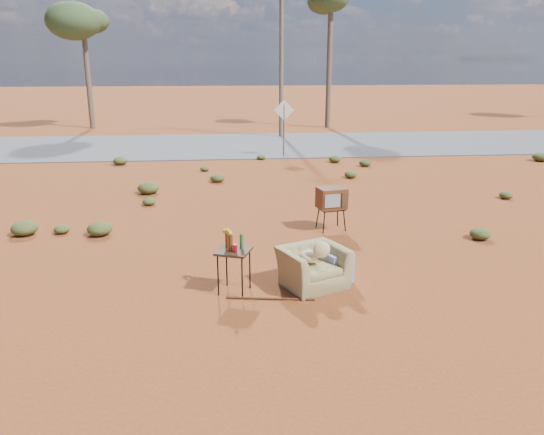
{
  "coord_description": "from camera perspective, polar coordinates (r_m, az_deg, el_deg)",
  "views": [
    {
      "loc": [
        -0.89,
        -8.36,
        3.66
      ],
      "look_at": [
        0.01,
        1.14,
        0.8
      ],
      "focal_mm": 35.0,
      "sensor_mm": 36.0,
      "label": 1
    }
  ],
  "objects": [
    {
      "name": "road_sign",
      "position": [
        20.62,
        1.3,
        10.66
      ],
      "size": [
        0.78,
        0.06,
        2.19
      ],
      "color": "brown",
      "rests_on": "ground"
    },
    {
      "name": "eucalyptus_near_left",
      "position": [
        31.24,
        -19.68,
        19.04
      ],
      "size": [
        3.2,
        3.2,
        6.6
      ],
      "color": "brown",
      "rests_on": "ground"
    },
    {
      "name": "highway",
      "position": [
        23.66,
        -3.22,
        7.79
      ],
      "size": [
        140.0,
        7.0,
        0.04
      ],
      "primitive_type": "cube",
      "color": "#565659",
      "rests_on": "ground"
    },
    {
      "name": "armchair",
      "position": [
        8.92,
        4.85,
        -4.7
      ],
      "size": [
        1.33,
        1.17,
        0.89
      ],
      "rotation": [
        0.0,
        0.0,
        0.4
      ],
      "color": "olive",
      "rests_on": "ground"
    },
    {
      "name": "rusty_bar",
      "position": [
        8.49,
        -0.2,
        -8.72
      ],
      "size": [
        1.4,
        0.25,
        0.04
      ],
      "primitive_type": "cylinder",
      "rotation": [
        0.0,
        1.57,
        -0.15
      ],
      "color": "#512A15",
      "rests_on": "ground"
    },
    {
      "name": "side_table",
      "position": [
        8.55,
        -4.29,
        -3.25
      ],
      "size": [
        0.65,
        0.65,
        1.02
      ],
      "rotation": [
        0.0,
        0.0,
        -0.36
      ],
      "color": "#392414",
      "rests_on": "ground"
    },
    {
      "name": "utility_pole_center",
      "position": [
        26.03,
        1.01,
        17.74
      ],
      "size": [
        1.4,
        0.2,
        8.0
      ],
      "color": "brown",
      "rests_on": "ground"
    },
    {
      "name": "scrub_patch",
      "position": [
        13.25,
        -4.94,
        1.2
      ],
      "size": [
        17.49,
        8.07,
        0.33
      ],
      "color": "#404C21",
      "rests_on": "ground"
    },
    {
      "name": "eucalyptus_center",
      "position": [
        30.08,
        6.36,
        21.86
      ],
      "size": [
        3.2,
        3.2,
        7.6
      ],
      "color": "brown",
      "rests_on": "ground"
    },
    {
      "name": "ground",
      "position": [
        9.17,
        0.61,
        -6.84
      ],
      "size": [
        140.0,
        140.0,
        0.0
      ],
      "primitive_type": "plane",
      "color": "brown",
      "rests_on": "ground"
    },
    {
      "name": "tv_unit",
      "position": [
        11.73,
        6.43,
        2.02
      ],
      "size": [
        0.68,
        0.58,
        0.96
      ],
      "rotation": [
        0.0,
        0.0,
        0.2
      ],
      "color": "black",
      "rests_on": "ground"
    }
  ]
}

